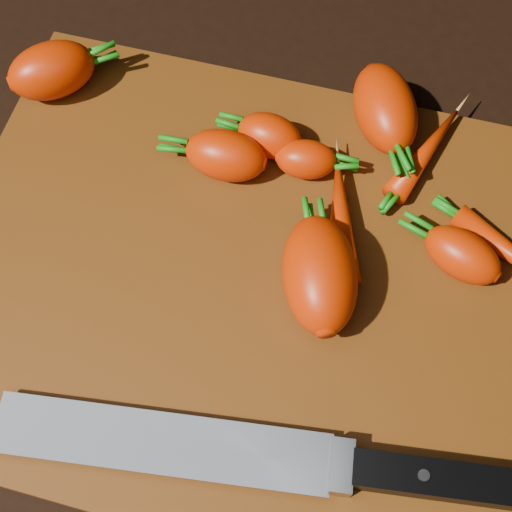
# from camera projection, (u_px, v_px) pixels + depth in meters

# --- Properties ---
(ground) EXTENTS (2.00, 2.00, 0.01)m
(ground) POSITION_uv_depth(u_px,v_px,m) (253.00, 285.00, 0.58)
(ground) COLOR black
(cutting_board) EXTENTS (0.50, 0.40, 0.01)m
(cutting_board) POSITION_uv_depth(u_px,v_px,m) (253.00, 280.00, 0.57)
(cutting_board) COLOR #6A340B
(cutting_board) RESTS_ON ground
(carrot_0) EXTENTS (0.09, 0.09, 0.05)m
(carrot_0) POSITION_uv_depth(u_px,v_px,m) (52.00, 71.00, 0.63)
(carrot_0) COLOR red
(carrot_0) RESTS_ON cutting_board
(carrot_1) EXTENTS (0.06, 0.05, 0.04)m
(carrot_1) POSITION_uv_depth(u_px,v_px,m) (269.00, 136.00, 0.60)
(carrot_1) COLOR red
(carrot_1) RESTS_ON cutting_board
(carrot_2) EXTENTS (0.09, 0.10, 0.05)m
(carrot_2) POSITION_uv_depth(u_px,v_px,m) (385.00, 109.00, 0.61)
(carrot_2) COLOR red
(carrot_2) RESTS_ON cutting_board
(carrot_3) EXTENTS (0.08, 0.11, 0.06)m
(carrot_3) POSITION_uv_depth(u_px,v_px,m) (320.00, 275.00, 0.54)
(carrot_3) COLOR red
(carrot_3) RESTS_ON cutting_board
(carrot_4) EXTENTS (0.07, 0.04, 0.04)m
(carrot_4) POSITION_uv_depth(u_px,v_px,m) (226.00, 155.00, 0.59)
(carrot_4) COLOR red
(carrot_4) RESTS_ON cutting_board
(carrot_5) EXTENTS (0.06, 0.04, 0.03)m
(carrot_5) POSITION_uv_depth(u_px,v_px,m) (306.00, 159.00, 0.60)
(carrot_5) COLOR red
(carrot_5) RESTS_ON cutting_board
(carrot_6) EXTENTS (0.07, 0.06, 0.04)m
(carrot_6) POSITION_uv_depth(u_px,v_px,m) (462.00, 255.00, 0.55)
(carrot_6) COLOR red
(carrot_6) RESTS_ON cutting_board
(carrot_7) EXTENTS (0.06, 0.11, 0.02)m
(carrot_7) POSITION_uv_depth(u_px,v_px,m) (426.00, 152.00, 0.61)
(carrot_7) COLOR red
(carrot_7) RESTS_ON cutting_board
(carrot_9) EXTENTS (0.05, 0.11, 0.03)m
(carrot_9) POSITION_uv_depth(u_px,v_px,m) (340.00, 221.00, 0.57)
(carrot_9) COLOR red
(carrot_9) RESTS_ON cutting_board
(knife) EXTENTS (0.39, 0.08, 0.02)m
(knife) POSITION_uv_depth(u_px,v_px,m) (194.00, 447.00, 0.50)
(knife) COLOR gray
(knife) RESTS_ON cutting_board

